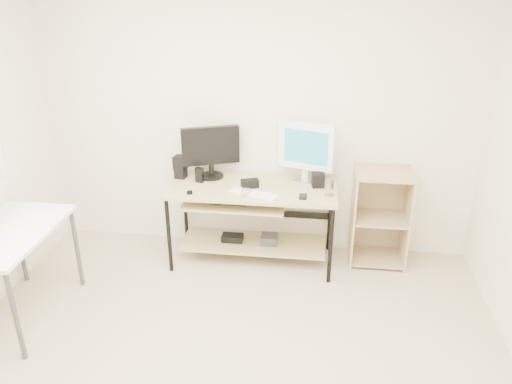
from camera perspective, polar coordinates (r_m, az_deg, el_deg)
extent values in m
cube|color=white|center=(4.57, 0.15, 8.66)|extent=(4.00, 0.01, 2.60)
cube|color=tan|center=(4.44, -0.41, 0.43)|extent=(1.50, 0.65, 0.03)
cube|color=tan|center=(4.46, -2.40, -1.08)|extent=(0.90, 0.49, 0.02)
cube|color=tan|center=(4.74, -0.31, -5.83)|extent=(1.35, 0.46, 0.02)
cube|color=black|center=(4.46, -3.04, -0.86)|extent=(0.33, 0.22, 0.01)
cylinder|color=black|center=(4.38, 0.07, -1.32)|extent=(0.14, 0.01, 0.01)
cube|color=#3C3C3F|center=(4.70, 1.51, -5.41)|extent=(0.15, 0.15, 0.08)
cube|color=black|center=(4.75, -2.71, -5.25)|extent=(0.20, 0.12, 0.06)
cylinder|color=black|center=(4.50, -9.92, -4.95)|extent=(0.04, 0.04, 0.72)
cylinder|color=black|center=(4.98, -8.08, -1.83)|extent=(0.04, 0.04, 0.72)
cylinder|color=black|center=(4.32, 8.53, -6.12)|extent=(0.04, 0.04, 0.72)
cylinder|color=black|center=(4.82, 8.46, -2.75)|extent=(0.04, 0.04, 0.72)
cube|color=white|center=(4.12, -26.50, -4.23)|extent=(0.60, 1.00, 0.03)
cylinder|color=#3C3C3F|center=(4.75, -25.43, -5.42)|extent=(0.04, 0.04, 0.72)
cylinder|color=#3C3C3F|center=(3.85, -25.79, -12.69)|extent=(0.04, 0.04, 0.72)
cylinder|color=#3C3C3F|center=(4.50, -19.79, -6.06)|extent=(0.04, 0.04, 0.72)
cube|color=tan|center=(4.65, 11.01, -2.76)|extent=(0.02, 0.40, 0.90)
cube|color=tan|center=(4.71, 16.84, -3.02)|extent=(0.02, 0.40, 0.90)
cube|color=tan|center=(4.85, 13.73, -1.89)|extent=(0.50, 0.02, 0.90)
cube|color=tan|center=(4.87, 13.47, -7.21)|extent=(0.46, 0.38, 0.02)
cube|color=tan|center=(4.68, 13.94, -2.89)|extent=(0.46, 0.38, 0.02)
cube|color=tan|center=(4.50, 14.48, 2.00)|extent=(0.46, 0.38, 0.02)
cylinder|color=black|center=(4.66, -5.09, 1.84)|extent=(0.22, 0.22, 0.02)
cylinder|color=black|center=(4.63, -5.11, 2.59)|extent=(0.05, 0.05, 0.11)
cube|color=black|center=(4.55, -5.22, 5.30)|extent=(0.51, 0.24, 0.35)
cube|color=black|center=(4.52, -5.30, 5.17)|extent=(0.42, 0.17, 0.28)
cube|color=silver|center=(4.58, 5.58, 1.40)|extent=(0.18, 0.16, 0.02)
cylinder|color=silver|center=(4.56, 5.61, 2.08)|extent=(0.04, 0.04, 0.10)
cube|color=white|center=(4.47, 5.75, 5.23)|extent=(0.50, 0.20, 0.43)
cube|color=teal|center=(4.44, 5.73, 5.12)|extent=(0.41, 0.14, 0.34)
cube|color=white|center=(4.28, -0.27, -0.16)|extent=(0.44, 0.26, 0.01)
ellipsoid|color=#AFAFB4|center=(4.28, -1.12, 0.05)|extent=(0.12, 0.14, 0.04)
cube|color=black|center=(4.40, -0.70, 0.97)|extent=(0.17, 0.12, 0.08)
cube|color=black|center=(4.67, -8.59, 2.12)|extent=(0.11, 0.11, 0.08)
cube|color=black|center=(4.63, -8.67, 3.33)|extent=(0.12, 0.12, 0.13)
cube|color=black|center=(4.45, 7.10, 1.39)|extent=(0.12, 0.12, 0.13)
cube|color=black|center=(4.53, -6.47, 1.95)|extent=(0.08, 0.06, 0.14)
cylinder|color=black|center=(4.32, -7.60, -0.07)|extent=(0.05, 0.05, 0.02)
cube|color=black|center=(4.24, 5.40, -0.52)|extent=(0.07, 0.12, 0.01)
cylinder|color=#A9814C|center=(4.30, 8.35, -0.36)|extent=(0.11, 0.11, 0.01)
cylinder|color=white|center=(4.27, 8.41, 0.53)|extent=(0.08, 0.08, 0.14)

